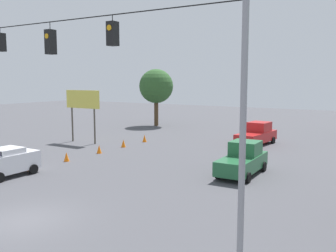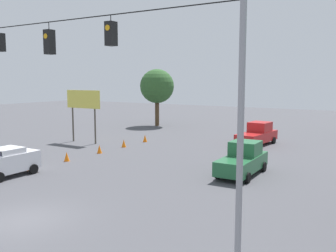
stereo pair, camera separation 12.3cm
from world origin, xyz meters
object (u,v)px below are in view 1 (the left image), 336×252
Objects in this scene: pickup_truck_red_oncoming_deep at (257,135)px; traffic_cone_fourth at (99,149)px; traffic_cone_farthest at (145,138)px; sedan_white_parked_shoulder at (8,162)px; tree_horizon_left at (156,86)px; traffic_cone_third at (66,157)px; overhead_signal_span at (26,89)px; roadside_billboard at (83,104)px; pickup_truck_green_oncoming_far at (243,160)px; traffic_cone_second at (29,165)px; traffic_cone_fifth at (123,143)px.

pickup_truck_red_oncoming_deep is 8.07× the size of traffic_cone_fourth.
sedan_white_parked_shoulder is at bearing 90.68° from traffic_cone_farthest.
pickup_truck_red_oncoming_deep is 0.76× the size of tree_horizon_left.
traffic_cone_third is at bearing 90.20° from traffic_cone_farthest.
traffic_cone_fourth is at bearing 47.67° from pickup_truck_red_oncoming_deep.
pickup_truck_red_oncoming_deep is at bearing -132.33° from traffic_cone_fourth.
roadside_billboard is (12.25, -15.97, -1.89)m from overhead_signal_span.
traffic_cone_third is 23.32m from tree_horizon_left.
tree_horizon_left is (6.23, -21.94, 4.86)m from traffic_cone_third.
pickup_truck_red_oncoming_deep is 8.07× the size of traffic_cone_farthest.
pickup_truck_green_oncoming_far is at bearing -166.03° from traffic_cone_third.
overhead_signal_span is 3.85× the size of pickup_truck_green_oncoming_far.
pickup_truck_green_oncoming_far is at bearing -146.69° from sedan_white_parked_shoulder.
traffic_cone_second and traffic_cone_fourth have the same top height.
traffic_cone_second is at bearing 60.92° from pickup_truck_red_oncoming_deep.
pickup_truck_green_oncoming_far is 15.01m from sedan_white_parked_shoulder.
roadside_billboard is (14.87, 7.54, 2.83)m from pickup_truck_red_oncoming_deep.
traffic_cone_third and traffic_cone_farthest have the same top height.
tree_horizon_left reaches higher than traffic_cone_farthest.
roadside_billboard is at bearing 34.36° from traffic_cone_farthest.
sedan_white_parked_shoulder reaches higher than traffic_cone_fifth.
traffic_cone_farthest is at bearing 22.78° from pickup_truck_red_oncoming_deep.
overhead_signal_span is at bearing 119.99° from traffic_cone_fourth.
traffic_cone_farthest is at bearing -69.18° from overhead_signal_span.
roadside_billboard is at bearing 94.93° from tree_horizon_left.
pickup_truck_green_oncoming_far reaches higher than traffic_cone_fourth.
pickup_truck_green_oncoming_far is 13.26m from traffic_cone_fifth.
traffic_cone_fifth is 0.09× the size of tree_horizon_left.
sedan_white_parked_shoulder reaches higher than traffic_cone_third.
traffic_cone_second is at bearing 90.06° from traffic_cone_fifth.
roadside_billboard is (17.63, -3.79, 2.84)m from pickup_truck_green_oncoming_far.
traffic_cone_third and traffic_cone_fifth have the same top height.
traffic_cone_fifth is at bearing -89.35° from traffic_cone_fourth.
pickup_truck_green_oncoming_far is 14.60m from traffic_cone_farthest.
tree_horizon_left is at bearing -76.18° from traffic_cone_second.
tree_horizon_left is at bearing -76.72° from sedan_white_parked_shoulder.
tree_horizon_left reaches higher than traffic_cone_third.
traffic_cone_fourth and traffic_cone_farthest have the same top height.
traffic_cone_third is at bearing -50.97° from overhead_signal_span.
traffic_cone_fourth is (0.12, -8.69, -0.60)m from sedan_white_parked_shoulder.
sedan_white_parked_shoulder reaches higher than traffic_cone_second.
traffic_cone_second is at bearing 89.95° from traffic_cone_third.
overhead_signal_span is 27.92× the size of traffic_cone_farthest.
traffic_cone_third is 3.61m from traffic_cone_fourth.
traffic_cone_third is 9.20m from roadside_billboard.
traffic_cone_second and traffic_cone_farthest have the same top height.
tree_horizon_left is at bearing -67.51° from traffic_cone_fifth.
sedan_white_parked_shoulder is 5.44× the size of traffic_cone_fifth.
roadside_billboard reaches higher than traffic_cone_third.
pickup_truck_red_oncoming_deep reaches higher than traffic_cone_third.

